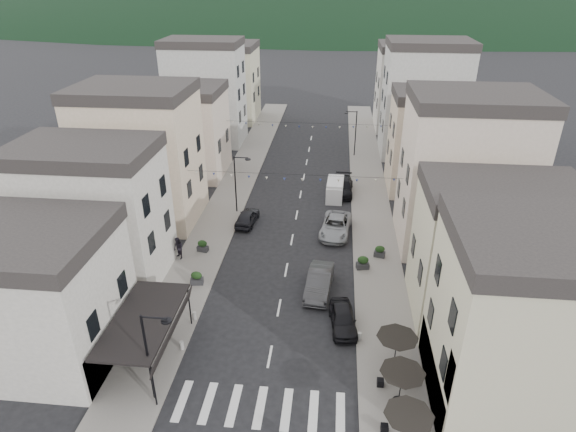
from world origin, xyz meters
name	(u,v)px	position (x,y,z in m)	size (l,w,h in m)	color
sidewalk_left	(235,187)	(-7.50, 32.00, 0.06)	(4.00, 76.00, 0.12)	slate
sidewalk_right	(369,193)	(7.50, 32.00, 0.06)	(4.00, 76.00, 0.12)	slate
hill_backdrop	(335,11)	(0.00, 300.00, 0.00)	(640.00, 360.00, 70.00)	black
boutique_building	(14,300)	(-15.50, 5.00, 4.00)	(12.00, 8.00, 8.00)	#B1ADA2
bistro_building	(537,332)	(14.50, 4.00, 5.00)	(10.00, 8.00, 10.00)	beige
boutique_awning	(147,321)	(-7.25, 5.00, 3.11)	(3.77, 7.50, 3.28)	black
buildings_row_left	(184,119)	(-14.50, 37.75, 6.12)	(10.20, 54.16, 14.00)	#B1ADA2
buildings_row_right	(435,128)	(14.50, 36.59, 6.32)	(10.20, 54.16, 14.50)	beige
cafe_terrace	(402,376)	(7.70, 2.80, 2.36)	(2.50, 8.10, 2.53)	black
streetlamp_left_near	(151,350)	(-5.82, 2.00, 3.70)	(1.70, 0.56, 6.00)	black
streetlamp_left_far	(238,179)	(-5.82, 26.00, 3.70)	(1.70, 0.56, 6.00)	black
streetlamp_right_far	(354,129)	(5.82, 44.00, 3.70)	(1.70, 0.56, 6.00)	black
bollards	(269,357)	(0.00, 5.50, 0.42)	(11.66, 10.26, 0.60)	gray
bunting_near	(293,178)	(0.00, 22.00, 5.65)	(19.00, 0.28, 0.62)	black
bunting_far	(306,126)	(0.00, 38.00, 5.65)	(19.00, 0.28, 0.62)	black
parked_car_a	(343,318)	(4.60, 9.38, 0.71)	(1.68, 4.17, 1.42)	black
parked_car_b	(319,282)	(2.80, 13.36, 0.84)	(1.77, 5.07, 1.67)	#333336
parked_car_c	(336,226)	(3.92, 22.60, 0.78)	(2.60, 5.63, 1.56)	#919499
parked_car_d	(343,186)	(4.60, 31.91, 0.76)	(2.12, 5.22, 1.52)	black
parked_car_e	(247,217)	(-4.60, 23.68, 0.71)	(1.67, 4.14, 1.41)	black
delivery_van	(335,189)	(3.73, 30.58, 1.01)	(1.88, 4.37, 2.06)	silver
pedestrian_a	(167,302)	(-7.84, 9.60, 0.98)	(0.63, 0.41, 1.72)	black
pedestrian_b	(178,248)	(-9.20, 16.66, 1.10)	(0.95, 0.74, 1.96)	black
planter_la	(197,278)	(-6.69, 13.17, 0.65)	(1.05, 0.67, 1.10)	#2A2A2C
planter_lb	(203,246)	(-7.52, 18.04, 0.63)	(1.02, 0.69, 1.05)	#2D2D2F
planter_ra	(398,334)	(8.17, 8.20, 0.65)	(1.00, 0.59, 1.09)	#2B2C2E
planter_rb	(363,263)	(6.21, 16.68, 0.68)	(1.11, 0.75, 1.15)	#2A2A2C
planter_rc	(380,251)	(7.71, 18.67, 0.62)	(1.02, 0.72, 1.04)	#2E2E30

